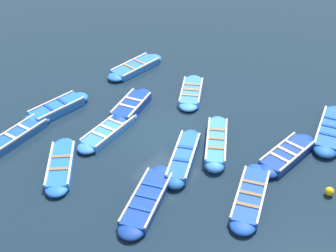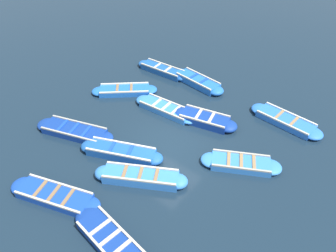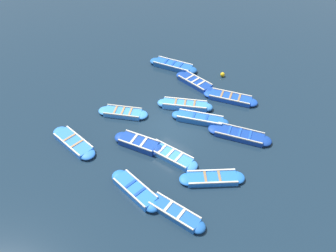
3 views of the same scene
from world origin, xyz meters
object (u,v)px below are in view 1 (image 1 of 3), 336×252
Objects in this scene: boat_outer_right at (147,200)px; boat_bow_out at (184,157)px; boat_end_of_row at (131,106)px; boat_drifting at (61,166)px; boat_centre at (191,92)px; buoy_orange_near at (329,191)px; boat_far_corner at (331,130)px; boat_stern_in at (18,135)px; boat_mid_row at (287,155)px; boat_tucked at (108,131)px; boat_outer_left at (250,197)px; boat_alongside at (57,108)px; boat_inner_gap at (216,143)px; boat_broadside at (135,67)px.

boat_bow_out is at bearing 6.87° from boat_outer_right.
boat_end_of_row is 4.95m from boat_drifting.
boat_centre is at bearing 31.29° from boat_bow_out.
boat_bow_out is at bearing 106.87° from buoy_orange_near.
boat_far_corner is (3.83, -8.21, -0.01)m from boat_end_of_row.
boat_bow_out is 7.27m from boat_stern_in.
boat_mid_row is 10.58× the size of buoy_orange_near.
boat_far_corner is (5.89, -7.75, 0.03)m from boat_tucked.
boat_stern_in is (-2.69, 9.86, 0.01)m from boat_outer_left.
boat_end_of_row is at bearing -50.38° from boat_alongside.
boat_bow_out is 6.77m from boat_far_corner.
boat_bow_out is at bearing -84.83° from boat_alongside.
boat_alongside is 1.01× the size of boat_stern_in.
boat_end_of_row is 0.92× the size of boat_tucked.
boat_mid_row is 0.93× the size of boat_outer_left.
boat_inner_gap is 4.92m from buoy_orange_near.
boat_centre is 4.98m from boat_tucked.
boat_mid_row is at bearing -48.77° from boat_drifting.
boat_alongside reaches higher than boat_mid_row.
boat_alongside reaches higher than buoy_orange_near.
boat_alongside is at bearing 91.52° from boat_outer_left.
boat_far_corner reaches higher than boat_mid_row.
boat_bow_out is 0.90× the size of boat_far_corner.
boat_centre is at bearing -94.86° from boat_broadside.
boat_tucked is 0.88× the size of boat_far_corner.
boat_broadside is at bearing 78.28° from boat_mid_row.
boat_bow_out is at bearing -125.75° from boat_broadside.
boat_mid_row is 0.99× the size of boat_tucked.
boat_far_corner is (6.05, -10.88, -0.00)m from boat_alongside.
boat_broadside is (5.09, 9.84, -0.00)m from boat_outer_left.
boat_centre is (7.16, 3.01, -0.01)m from boat_outer_right.
boat_end_of_row reaches higher than boat_bow_out.
boat_bow_out is at bearing -148.71° from boat_centre.
boat_alongside is at bearing 49.99° from boat_drifting.
boat_outer_left reaches higher than boat_centre.
boat_stern_in is 0.84× the size of boat_far_corner.
boat_inner_gap is 10.69× the size of buoy_orange_near.
boat_tucked is at bearing 1.78° from boat_drifting.
boat_bow_out is at bearing -110.96° from boat_end_of_row.
boat_drifting is at bearing 139.95° from boat_inner_gap.
boat_outer_right is at bearing -87.57° from boat_stern_in.
boat_bow_out is 3.74m from boat_tucked.
boat_outer_right is (0.57, -3.95, 0.01)m from boat_drifting.
boat_stern_in reaches higher than boat_tucked.
boat_inner_gap is (-1.07, 2.71, 0.03)m from boat_mid_row.
boat_outer_left is at bearing 172.27° from boat_far_corner.
boat_inner_gap is at bearing 137.32° from boat_far_corner.
buoy_orange_near is at bearing -89.65° from boat_end_of_row.
boat_outer_right is 1.15× the size of boat_stern_in.
buoy_orange_near is (-3.09, -12.04, 0.01)m from boat_broadside.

